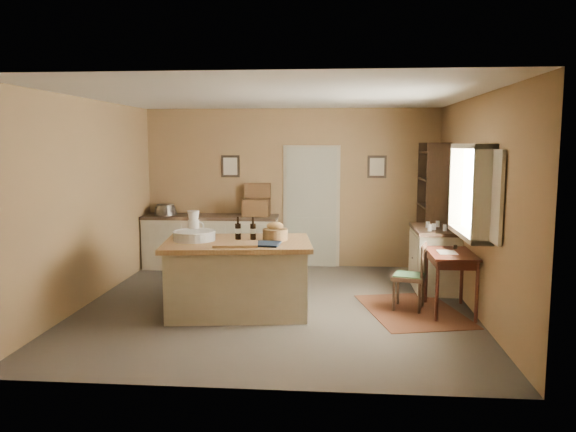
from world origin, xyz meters
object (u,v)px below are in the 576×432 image
object	(u,v)px
writing_desk	(451,260)
right_cabinet	(434,258)
shelving_unit	(435,210)
work_island	(237,275)
sideboard	(212,240)
desk_chair	(409,277)

from	to	relation	value
writing_desk	right_cabinet	distance (m)	1.19
shelving_unit	right_cabinet	bearing A→B (deg)	-99.74
work_island	shelving_unit	distance (m)	3.68
work_island	sideboard	size ratio (longest dim) A/B	0.85
work_island	desk_chair	size ratio (longest dim) A/B	2.29
writing_desk	shelving_unit	bearing A→B (deg)	85.72
sideboard	desk_chair	size ratio (longest dim) A/B	2.70
right_cabinet	desk_chair	bearing A→B (deg)	-114.66
writing_desk	desk_chair	size ratio (longest dim) A/B	1.05
sideboard	writing_desk	world-z (taller)	sideboard
work_island	desk_chair	xyz separation A→B (m)	(2.16, 0.30, -0.06)
work_island	sideboard	bearing A→B (deg)	102.32
right_cabinet	work_island	bearing A→B (deg)	-152.36
writing_desk	desk_chair	world-z (taller)	desk_chair
writing_desk	sideboard	bearing A→B (deg)	147.27
writing_desk	right_cabinet	bearing A→B (deg)	90.01
work_island	writing_desk	bearing A→B (deg)	-2.24
desk_chair	right_cabinet	distance (m)	1.20
right_cabinet	shelving_unit	world-z (taller)	shelving_unit
sideboard	right_cabinet	xyz separation A→B (m)	(3.54, -1.11, -0.02)
work_island	right_cabinet	xyz separation A→B (m)	(2.66, 1.39, -0.02)
work_island	right_cabinet	distance (m)	3.00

